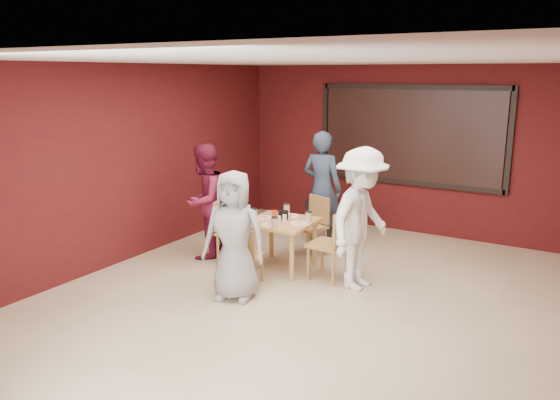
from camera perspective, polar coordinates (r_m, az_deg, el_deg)
The scene contains 11 objects.
floor at distance 6.64m, azimuth 3.22°, elevation -10.53°, with size 7.00×7.00×0.00m, color tan.
window_blinds at distance 9.34m, azimuth 13.38°, elevation 6.57°, with size 3.00×0.02×1.50m, color black.
dining_table at distance 7.49m, azimuth 0.10°, elevation -2.74°, with size 0.91×0.91×0.84m.
chair_front at distance 6.96m, azimuth -3.72°, elevation -5.57°, with size 0.43×0.43×0.77m.
chair_back at distance 8.14m, azimuth 3.48°, elevation -2.32°, with size 0.55×0.55×0.88m.
chair_left at distance 7.87m, azimuth -5.46°, elevation -2.79°, with size 0.55×0.55×0.90m.
chair_right at distance 7.14m, azimuth 5.60°, elevation -4.25°, with size 0.48×0.48×0.95m.
diner_front at distance 6.49m, azimuth -4.82°, elevation -3.74°, with size 0.77×0.50×1.57m, color gray.
diner_back at distance 8.58m, azimuth 4.42°, elevation 1.25°, with size 0.66×0.43×1.80m, color #2C3C4F.
diner_left at distance 8.02m, azimuth -7.88°, elevation -0.12°, with size 0.82×0.64×1.68m, color maroon.
diner_right at distance 6.83m, azimuth 8.47°, elevation -1.99°, with size 1.16×0.67×1.79m, color white.
Camera 1 is at (2.82, -5.39, 2.67)m, focal length 35.00 mm.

